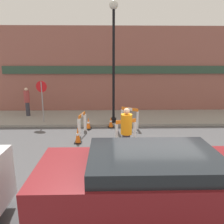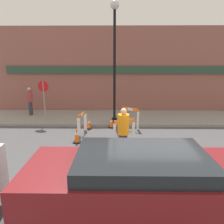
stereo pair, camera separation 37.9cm
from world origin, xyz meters
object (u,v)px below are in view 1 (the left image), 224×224
object	(u,v)px
stop_sign	(42,95)
streetlamp_post	(114,48)
parked_car_1	(153,187)
person_worker	(126,131)
person_pedestrian	(27,101)

from	to	relation	value
stop_sign	streetlamp_post	bearing A→B (deg)	-172.19
streetlamp_post	stop_sign	size ratio (longest dim) A/B	2.74
streetlamp_post	parked_car_1	world-z (taller)	streetlamp_post
person_worker	streetlamp_post	bearing A→B (deg)	-6.27
person_pedestrian	parked_car_1	size ratio (longest dim) A/B	0.38
streetlamp_post	parked_car_1	size ratio (longest dim) A/B	1.34
parked_car_1	person_worker	bearing A→B (deg)	93.54
streetlamp_post	stop_sign	bearing A→B (deg)	177.39
person_worker	parked_car_1	world-z (taller)	person_worker
stop_sign	parked_car_1	xyz separation A→B (m)	(4.34, -7.70, -0.66)
stop_sign	parked_car_1	distance (m)	8.86
person_worker	parked_car_1	bearing A→B (deg)	172.60
stop_sign	person_pedestrian	bearing A→B (deg)	-35.67
stop_sign	person_pedestrian	xyz separation A→B (m)	(-1.32, 1.37, -0.57)
person_worker	person_pedestrian	size ratio (longest dim) A/B	1.05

